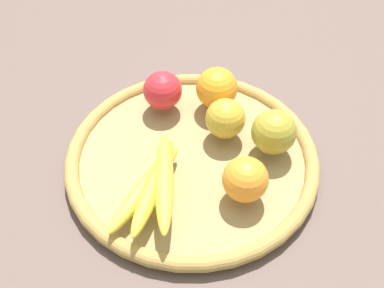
% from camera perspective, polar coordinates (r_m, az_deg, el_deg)
% --- Properties ---
extents(ground_plane, '(2.40, 2.40, 0.00)m').
position_cam_1_polar(ground_plane, '(0.82, -0.00, -2.39)').
color(ground_plane, brown).
rests_on(ground_plane, ground).
extents(basket, '(0.42, 0.42, 0.03)m').
position_cam_1_polar(basket, '(0.81, -0.00, -1.72)').
color(basket, '#998153').
rests_on(basket, ground_plane).
extents(orange_0, '(0.10, 0.10, 0.07)m').
position_cam_1_polar(orange_0, '(0.72, 6.25, -4.13)').
color(orange_0, orange).
rests_on(orange_0, basket).
extents(orange_1, '(0.10, 0.10, 0.07)m').
position_cam_1_polar(orange_1, '(0.86, 2.91, 6.55)').
color(orange_1, orange).
rests_on(orange_1, basket).
extents(banana_bunch, '(0.11, 0.19, 0.05)m').
position_cam_1_polar(banana_bunch, '(0.72, -4.43, -4.74)').
color(banana_bunch, yellow).
rests_on(banana_bunch, basket).
extents(apple_2, '(0.09, 0.09, 0.07)m').
position_cam_1_polar(apple_2, '(0.86, -3.46, 6.29)').
color(apple_2, red).
rests_on(apple_2, basket).
extents(apple_0, '(0.10, 0.10, 0.07)m').
position_cam_1_polar(apple_0, '(0.79, 9.55, 1.39)').
color(apple_0, '#A3942D').
rests_on(apple_0, basket).
extents(apple_1, '(0.08, 0.08, 0.07)m').
position_cam_1_polar(apple_1, '(0.80, 3.92, 2.99)').
color(apple_1, gold).
rests_on(apple_1, basket).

